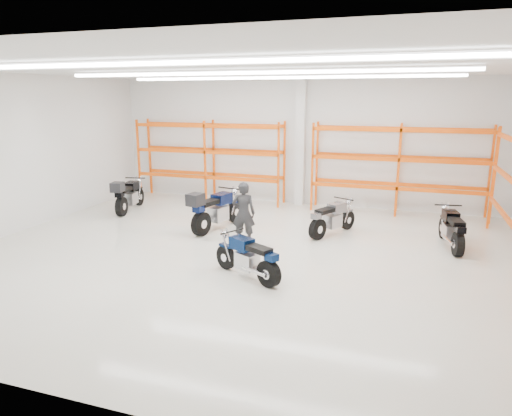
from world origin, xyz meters
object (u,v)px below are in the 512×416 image
(motorcycle_main, at_px, (249,259))
(motorcycle_back_b, at_px, (214,210))
(structural_column, at_px, (300,143))
(standing_man, at_px, (244,213))
(motorcycle_back_d, at_px, (452,230))
(motorcycle_back_a, at_px, (128,196))
(motorcycle_back_c, at_px, (331,219))

(motorcycle_main, relative_size, motorcycle_back_b, 0.74)
(motorcycle_back_b, xyz_separation_m, structural_column, (1.61, 4.08, 1.65))
(motorcycle_main, xyz_separation_m, standing_man, (-0.93, 2.23, 0.39))
(motorcycle_main, bearing_deg, motorcycle_back_d, 39.95)
(structural_column, bearing_deg, motorcycle_back_a, -150.91)
(motorcycle_back_b, bearing_deg, standing_man, -36.53)
(motorcycle_main, relative_size, structural_column, 0.40)
(motorcycle_back_a, bearing_deg, motorcycle_main, -36.18)
(motorcycle_back_b, xyz_separation_m, motorcycle_back_d, (6.49, 0.45, -0.12))
(standing_man, bearing_deg, motorcycle_back_b, -46.46)
(motorcycle_back_c, xyz_separation_m, structural_column, (-1.72, 3.46, 1.79))
(standing_man, height_order, structural_column, structural_column)
(standing_man, bearing_deg, motorcycle_main, 102.65)
(motorcycle_back_c, distance_m, standing_man, 2.62)
(motorcycle_back_a, relative_size, motorcycle_back_b, 0.93)
(standing_man, bearing_deg, motorcycle_back_d, -175.13)
(motorcycle_main, relative_size, motorcycle_back_c, 0.97)
(motorcycle_back_a, bearing_deg, motorcycle_back_d, -3.80)
(motorcycle_main, height_order, motorcycle_back_c, motorcycle_back_c)
(motorcycle_back_d, bearing_deg, motorcycle_back_b, -176.00)
(motorcycle_back_d, relative_size, standing_man, 1.23)
(motorcycle_back_a, bearing_deg, motorcycle_back_b, -17.07)
(motorcycle_main, bearing_deg, motorcycle_back_a, 143.82)
(motorcycle_back_a, distance_m, structural_column, 6.29)
(motorcycle_back_d, xyz_separation_m, structural_column, (-4.88, 3.62, 1.77))
(motorcycle_main, bearing_deg, motorcycle_back_c, 72.99)
(motorcycle_back_b, height_order, motorcycle_back_c, motorcycle_back_b)
(motorcycle_back_a, relative_size, motorcycle_back_c, 1.22)
(motorcycle_main, xyz_separation_m, structural_column, (-0.57, 7.23, 1.80))
(motorcycle_main, distance_m, motorcycle_back_b, 3.84)
(motorcycle_main, height_order, structural_column, structural_column)
(motorcycle_back_b, distance_m, standing_man, 1.58)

